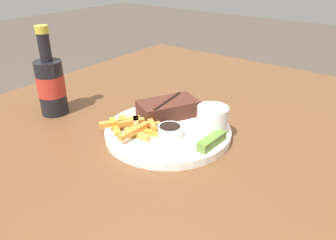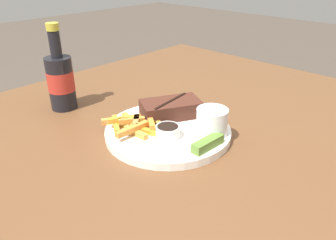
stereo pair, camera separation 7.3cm
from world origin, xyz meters
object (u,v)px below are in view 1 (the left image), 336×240
dinner_plate (168,131)px  fork_utensil (137,134)px  pickle_spear (212,141)px  coleslaw_cup (212,118)px  steak_portion (168,108)px  beer_bottle (51,84)px  dipping_sauce_cup (170,131)px  knife_utensil (163,120)px

dinner_plate → fork_utensil: bearing=152.9°
pickle_spear → fork_utensil: bearing=111.5°
coleslaw_cup → steak_portion: bearing=88.2°
pickle_spear → fork_utensil: (-0.06, 0.15, -0.01)m
beer_bottle → steak_portion: bearing=-63.7°
dinner_plate → beer_bottle: size_ratio=1.28×
dipping_sauce_cup → pickle_spear: 0.09m
dinner_plate → dipping_sauce_cup: size_ratio=5.48×
coleslaw_cup → pickle_spear: bearing=-150.1°
knife_utensil → coleslaw_cup: bearing=-143.0°
steak_portion → fork_utensil: (-0.12, -0.00, -0.02)m
fork_utensil → beer_bottle: bearing=120.4°
steak_portion → beer_bottle: 0.30m
dipping_sauce_cup → knife_utensil: dipping_sauce_cup is taller
coleslaw_cup → dinner_plate: bearing=118.2°
fork_utensil → knife_utensil: size_ratio=0.79×
dinner_plate → knife_utensil: bearing=57.7°
pickle_spear → knife_utensil: size_ratio=0.50×
fork_utensil → beer_bottle: (-0.02, 0.27, 0.06)m
dinner_plate → beer_bottle: bearing=105.0°
dinner_plate → fork_utensil: (-0.07, 0.03, 0.01)m
fork_utensil → steak_portion: bearing=29.1°
dipping_sauce_cup → fork_utensil: 0.07m
pickle_spear → steak_portion: bearing=69.8°
coleslaw_cup → pickle_spear: 0.07m
dinner_plate → beer_bottle: (-0.08, 0.31, 0.07)m
steak_portion → dinner_plate: bearing=-142.8°
coleslaw_cup → knife_utensil: size_ratio=0.43×
beer_bottle → dipping_sauce_cup: bearing=-81.1°
knife_utensil → dinner_plate: bearing=170.9°
fork_utensil → dinner_plate: bearing=-0.0°
fork_utensil → pickle_spear: bearing=-41.5°
coleslaw_cup → dipping_sauce_cup: 0.10m
dinner_plate → steak_portion: 0.07m
pickle_spear → coleslaw_cup: bearing=29.9°
dipping_sauce_cup → fork_utensil: (-0.04, 0.06, -0.01)m
coleslaw_cup → beer_bottle: size_ratio=0.31×
coleslaw_cup → knife_utensil: 0.12m
beer_bottle → pickle_spear: bearing=-79.9°
dinner_plate → knife_utensil: (0.02, 0.03, 0.01)m
knife_utensil → beer_bottle: size_ratio=0.71×
beer_bottle → dinner_plate: bearing=-75.0°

